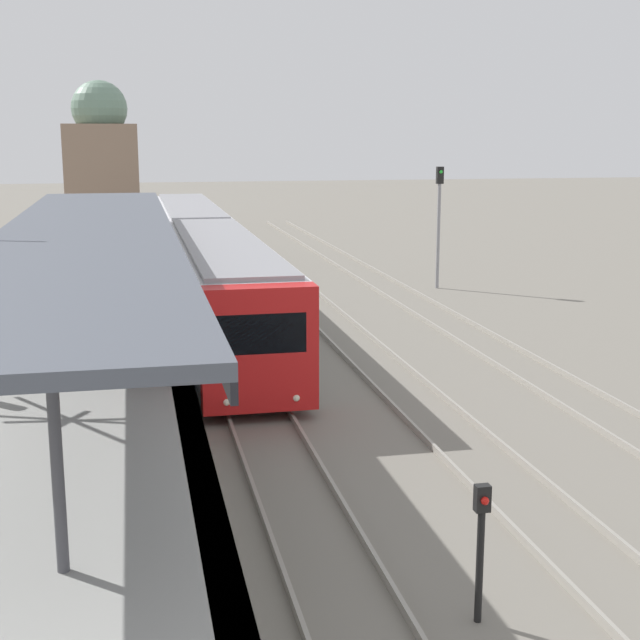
{
  "coord_description": "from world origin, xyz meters",
  "views": [
    {
      "loc": [
        -2.68,
        -5.02,
        6.37
      ],
      "look_at": [
        1.96,
        16.89,
        1.7
      ],
      "focal_mm": 50.0,
      "sensor_mm": 36.0,
      "label": 1
    }
  ],
  "objects_px": {
    "person_on_platform": "(158,341)",
    "train_near": "(204,256)",
    "signal_post_near": "(481,538)",
    "signal_mast_far": "(439,213)"
  },
  "relations": [
    {
      "from": "signal_post_near",
      "to": "train_near",
      "type": "bearing_deg",
      "value": 93.84
    },
    {
      "from": "signal_mast_far",
      "to": "signal_post_near",
      "type": "bearing_deg",
      "value": -108.13
    },
    {
      "from": "person_on_platform",
      "to": "train_near",
      "type": "distance_m",
      "value": 14.76
    },
    {
      "from": "person_on_platform",
      "to": "signal_post_near",
      "type": "bearing_deg",
      "value": -68.2
    },
    {
      "from": "train_near",
      "to": "signal_post_near",
      "type": "bearing_deg",
      "value": -86.16
    },
    {
      "from": "person_on_platform",
      "to": "signal_post_near",
      "type": "distance_m",
      "value": 10.35
    },
    {
      "from": "person_on_platform",
      "to": "signal_post_near",
      "type": "xyz_separation_m",
      "value": [
        3.83,
        -9.59,
        -0.65
      ]
    },
    {
      "from": "train_near",
      "to": "person_on_platform",
      "type": "bearing_deg",
      "value": -98.61
    },
    {
      "from": "train_near",
      "to": "signal_mast_far",
      "type": "height_order",
      "value": "signal_mast_far"
    },
    {
      "from": "person_on_platform",
      "to": "signal_mast_far",
      "type": "height_order",
      "value": "signal_mast_far"
    }
  ]
}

